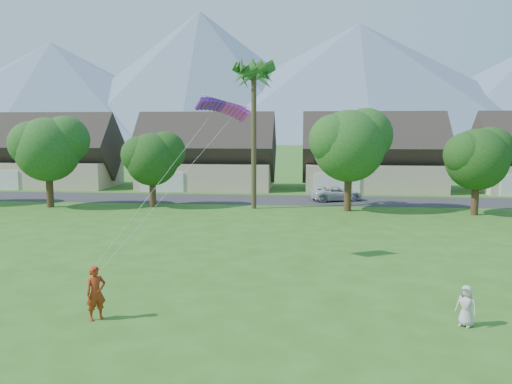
# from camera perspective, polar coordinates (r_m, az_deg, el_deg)

# --- Properties ---
(ground) EXTENTS (500.00, 500.00, 0.00)m
(ground) POSITION_cam_1_polar(r_m,az_deg,el_deg) (15.88, -3.72, -18.43)
(ground) COLOR #2D6019
(ground) RESTS_ON ground
(street) EXTENTS (90.00, 7.00, 0.01)m
(street) POSITION_cam_1_polar(r_m,az_deg,el_deg) (48.67, 2.76, -0.90)
(street) COLOR #2D2D30
(street) RESTS_ON ground
(kite_flyer) EXTENTS (0.85, 0.84, 1.99)m
(kite_flyer) POSITION_cam_1_polar(r_m,az_deg,el_deg) (19.24, -17.83, -10.93)
(kite_flyer) COLOR #9D2E12
(kite_flyer) RESTS_ON ground
(watcher) EXTENTS (0.85, 0.80, 1.47)m
(watcher) POSITION_cam_1_polar(r_m,az_deg,el_deg) (19.32, 22.90, -11.89)
(watcher) COLOR #BBBAB6
(watcher) RESTS_ON ground
(parked_car) EXTENTS (5.55, 3.86, 1.41)m
(parked_car) POSITION_cam_1_polar(r_m,az_deg,el_deg) (48.61, 9.16, -0.16)
(parked_car) COLOR silver
(parked_car) RESTS_ON ground
(mountain_ridge) EXTENTS (540.00, 240.00, 70.00)m
(mountain_ridge) POSITION_cam_1_polar(r_m,az_deg,el_deg) (275.13, 7.41, 11.79)
(mountain_ridge) COLOR slate
(mountain_ridge) RESTS_ON ground
(houses_row) EXTENTS (72.75, 8.19, 8.86)m
(houses_row) POSITION_cam_1_polar(r_m,az_deg,el_deg) (57.25, 3.73, 3.77)
(houses_row) COLOR beige
(houses_row) RESTS_ON ground
(tree_row) EXTENTS (62.27, 6.67, 8.45)m
(tree_row) POSITION_cam_1_polar(r_m,az_deg,el_deg) (42.23, 0.83, 4.53)
(tree_row) COLOR #47301C
(tree_row) RESTS_ON ground
(fan_palm) EXTENTS (3.00, 3.00, 13.80)m
(fan_palm) POSITION_cam_1_polar(r_m,az_deg,el_deg) (43.13, -0.25, 13.79)
(fan_palm) COLOR #4C3D26
(fan_palm) RESTS_ON ground
(parafoil_kite) EXTENTS (2.88, 1.44, 0.50)m
(parafoil_kite) POSITION_cam_1_polar(r_m,az_deg,el_deg) (25.57, -3.78, 9.76)
(parafoil_kite) COLOR #6C17B3
(parafoil_kite) RESTS_ON ground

